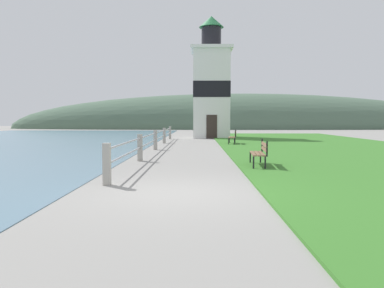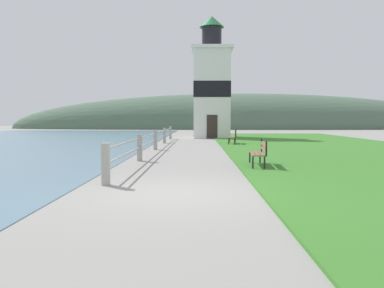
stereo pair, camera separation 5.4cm
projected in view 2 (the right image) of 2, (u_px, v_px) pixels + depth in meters
ground_plane at (174, 193)px, 8.31m from camera, size 160.00×160.00×0.00m
grass_verge at (326, 147)px, 21.41m from camera, size 12.00×39.81×0.06m
seawall_railing at (155, 138)px, 20.05m from camera, size 0.18×21.74×1.05m
park_bench_near at (259, 152)px, 12.77m from camera, size 0.60×1.74×0.94m
park_bench_midway at (233, 136)px, 24.19m from camera, size 0.67×1.68×0.94m
lighthouse at (212, 86)px, 32.80m from camera, size 3.58×3.58×10.57m
distant_hillside at (242, 129)px, 64.58m from camera, size 80.00×16.00×12.00m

